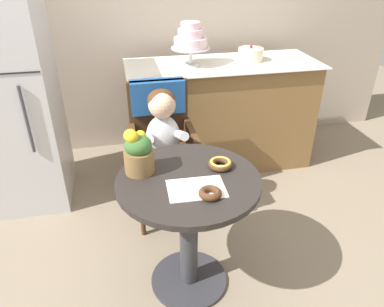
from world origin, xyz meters
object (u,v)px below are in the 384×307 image
at_px(round_layer_cake, 251,54).
at_px(refrigerator, 5,92).
at_px(flower_vase, 139,152).
at_px(tiered_cake_stand, 191,40).
at_px(seated_child, 164,135).
at_px(cafe_table, 189,212).
at_px(donut_mid, 210,193).
at_px(donut_front, 220,164).
at_px(wicker_chair, 161,130).

xyz_separation_m(round_layer_cake, refrigerator, (-1.84, -0.23, -0.10)).
distance_m(flower_vase, tiered_cake_stand, 1.32).
bearing_deg(seated_child, round_layer_cake, 42.42).
relative_size(cafe_table, tiered_cake_stand, 2.21).
distance_m(donut_mid, round_layer_cake, 1.68).
height_order(cafe_table, tiered_cake_stand, tiered_cake_stand).
bearing_deg(cafe_table, round_layer_cake, 59.46).
xyz_separation_m(donut_front, refrigerator, (-1.23, 1.03, 0.11)).
bearing_deg(seated_child, wicker_chair, 90.00).
height_order(donut_front, tiered_cake_stand, tiered_cake_stand).
xyz_separation_m(cafe_table, refrigerator, (-1.05, 1.10, 0.34)).
height_order(wicker_chair, flower_vase, same).
relative_size(cafe_table, donut_front, 5.69).
height_order(round_layer_cake, refrigerator, refrigerator).
height_order(donut_mid, refrigerator, refrigerator).
distance_m(donut_front, tiered_cake_stand, 1.29).
height_order(seated_child, refrigerator, refrigerator).
xyz_separation_m(cafe_table, round_layer_cake, (0.79, 1.33, 0.44)).
bearing_deg(donut_mid, round_layer_cake, 64.37).
relative_size(flower_vase, round_layer_cake, 1.15).
distance_m(cafe_table, refrigerator, 1.56).
bearing_deg(cafe_table, tiered_cake_stand, 77.73).
distance_m(cafe_table, seated_child, 0.60).
height_order(cafe_table, round_layer_cake, round_layer_cake).
relative_size(seated_child, tiered_cake_stand, 2.23).
xyz_separation_m(wicker_chair, donut_mid, (0.11, -0.90, 0.10)).
distance_m(wicker_chair, round_layer_cake, 1.07).
bearing_deg(donut_front, donut_mid, -116.15).
xyz_separation_m(donut_front, round_layer_cake, (0.60, 1.27, 0.21)).
distance_m(donut_front, donut_mid, 0.26).
relative_size(cafe_table, wicker_chair, 0.75).
height_order(cafe_table, donut_mid, donut_mid).
bearing_deg(donut_front, round_layer_cake, 64.46).
bearing_deg(refrigerator, wicker_chair, -20.04).
bearing_deg(refrigerator, seated_child, -27.44).
bearing_deg(round_layer_cake, flower_vase, -129.69).
distance_m(donut_mid, flower_vase, 0.42).
xyz_separation_m(donut_mid, tiered_cake_stand, (0.22, 1.47, 0.36)).
distance_m(wicker_chair, flower_vase, 0.67).
xyz_separation_m(seated_child, tiered_cake_stand, (0.32, 0.72, 0.42)).
xyz_separation_m(wicker_chair, seated_child, (-0.00, -0.16, 0.04)).
bearing_deg(tiered_cake_stand, seated_child, -114.14).
bearing_deg(seated_child, flower_vase, -111.73).
bearing_deg(flower_vase, donut_front, -6.41).
height_order(seated_child, donut_front, seated_child).
bearing_deg(donut_front, seated_child, 113.62).
height_order(seated_child, flower_vase, seated_child).
bearing_deg(cafe_table, donut_mid, -68.16).
distance_m(cafe_table, tiered_cake_stand, 1.45).
distance_m(cafe_table, donut_front, 0.30).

